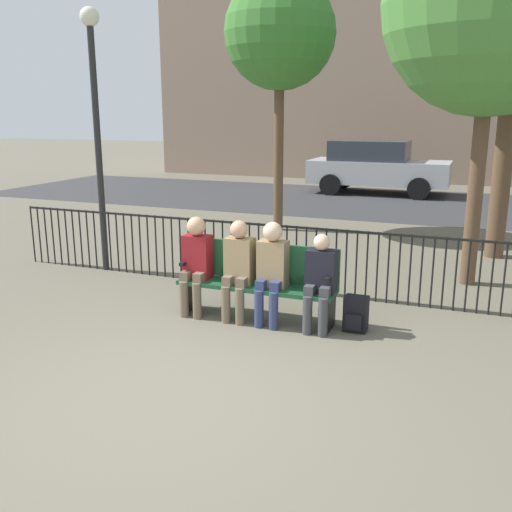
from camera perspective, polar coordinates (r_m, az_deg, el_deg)
The scene contains 13 objects.
ground_plane at distance 5.29m, azimuth -8.49°, elevation -13.65°, with size 80.00×80.00×0.00m, color #605B4C.
park_bench at distance 6.91m, azimuth 0.25°, elevation -2.26°, with size 1.94×0.45×0.92m.
seated_person_0 at distance 7.06m, azimuth -6.02°, elevation -0.34°, with size 0.34×0.39×1.22m.
seated_person_1 at distance 6.83m, azimuth -1.79°, elevation -0.88°, with size 0.34×0.39×1.22m.
seated_person_2 at distance 6.67m, azimuth 1.57°, elevation -1.12°, with size 0.34×0.39×1.23m.
seated_person_3 at distance 6.52m, azimuth 6.42°, elevation -2.18°, with size 0.34×0.39×1.13m.
backpack at distance 6.69m, azimuth 9.95°, elevation -5.75°, with size 0.27×0.24×0.41m.
fence_railing at distance 7.94m, azimuth 3.11°, elevation 0.33°, with size 9.01×0.03×0.95m.
tree_0 at distance 12.17m, azimuth 2.39°, elevation 21.30°, with size 2.24×2.24×5.11m.
tree_1 at distance 8.76m, azimuth 22.63°, elevation 22.18°, with size 2.92×2.92×5.30m.
lamp_post at distance 9.18m, azimuth -15.78°, elevation 14.44°, with size 0.28×0.28×3.94m.
street_surface at distance 16.39m, azimuth 12.86°, elevation 5.22°, with size 24.00×6.00×0.01m.
parked_car_0 at distance 18.11m, azimuth 11.93°, elevation 8.77°, with size 4.20×1.94×1.62m.
Camera 1 is at (2.40, -4.03, 2.46)m, focal length 40.00 mm.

